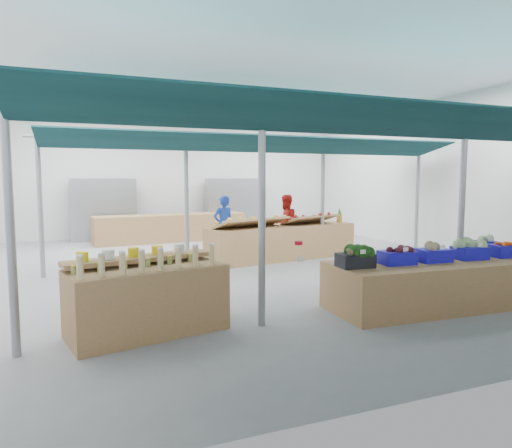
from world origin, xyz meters
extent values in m
plane|color=slate|center=(0.00, 0.00, 0.00)|extent=(13.00, 13.00, 0.00)
plane|color=silver|center=(0.00, 0.00, 4.20)|extent=(13.00, 13.00, 0.00)
plane|color=silver|center=(0.00, 6.50, 2.10)|extent=(12.00, 0.00, 12.00)
plane|color=silver|center=(6.00, 0.00, 2.10)|extent=(0.00, 13.00, 13.00)
cylinder|color=gray|center=(-4.00, -4.00, 1.50)|extent=(0.10, 0.10, 3.00)
cylinder|color=gray|center=(-4.00, 0.50, 1.50)|extent=(0.10, 0.10, 3.00)
cylinder|color=gray|center=(-1.00, -4.00, 1.50)|extent=(0.10, 0.10, 3.00)
cylinder|color=gray|center=(-1.00, 0.50, 1.50)|extent=(0.10, 0.10, 3.00)
cylinder|color=gray|center=(2.50, -4.00, 1.50)|extent=(0.10, 0.10, 3.00)
cylinder|color=gray|center=(2.50, 0.50, 1.50)|extent=(0.10, 0.10, 3.00)
cylinder|color=gray|center=(5.50, 0.50, 1.50)|extent=(0.10, 0.10, 3.00)
cylinder|color=gray|center=(0.75, -4.00, 2.85)|extent=(10.00, 0.06, 0.06)
cylinder|color=gray|center=(0.75, 0.50, 2.85)|extent=(10.00, 0.06, 0.06)
cube|color=#0B292F|center=(0.75, -4.65, 2.78)|extent=(9.50, 1.28, 0.30)
cube|color=#0B292F|center=(0.75, -3.35, 2.78)|extent=(9.50, 1.28, 0.30)
cube|color=#0B292F|center=(0.75, -0.15, 2.78)|extent=(9.50, 1.28, 0.30)
cube|color=#0B292F|center=(0.75, 1.15, 2.78)|extent=(9.50, 1.28, 0.30)
cube|color=#B23F33|center=(-2.50, 6.00, 1.00)|extent=(2.00, 0.50, 2.00)
cube|color=#B23F33|center=(2.00, 6.00, 1.00)|extent=(2.00, 0.50, 2.00)
cube|color=#8D5D3D|center=(-2.50, -3.76, 0.44)|extent=(2.10, 1.27, 0.87)
cube|color=#997247|center=(-2.56, -3.49, 0.95)|extent=(2.00, 0.79, 0.06)
cube|color=#8D5D3D|center=(2.03, -4.13, 0.36)|extent=(3.74, 1.39, 0.72)
cube|color=#8D5D3D|center=(1.47, 0.69, 0.42)|extent=(4.05, 1.57, 0.85)
cube|color=#8D5D3D|center=(-0.49, 5.02, 0.44)|extent=(4.90, 1.39, 0.87)
cube|color=#1510B5|center=(3.02, -4.54, 0.28)|extent=(0.55, 0.46, 0.56)
imported|color=#1A3CA9|center=(0.27, 1.79, 0.79)|extent=(0.63, 0.47, 1.58)
imported|color=#A71814|center=(2.07, 1.79, 0.79)|extent=(0.85, 0.71, 1.58)
cube|color=black|center=(0.44, -4.07, 0.82)|extent=(0.53, 0.39, 0.20)
cube|color=white|center=(0.43, -4.28, 0.98)|extent=(0.08, 0.02, 0.06)
cube|color=#1510B5|center=(1.16, -4.10, 0.82)|extent=(0.53, 0.39, 0.20)
cube|color=white|center=(1.14, -4.32, 0.98)|extent=(0.08, 0.02, 0.06)
cube|color=#1510B5|center=(1.83, -4.12, 0.82)|extent=(0.53, 0.39, 0.20)
cube|color=white|center=(1.81, -4.34, 0.98)|extent=(0.08, 0.02, 0.06)
cube|color=#1510B5|center=(2.55, -4.15, 0.82)|extent=(0.53, 0.39, 0.20)
cube|color=white|center=(2.53, -4.37, 0.98)|extent=(0.08, 0.02, 0.06)
cube|color=#1510B5|center=(3.26, -4.19, 0.82)|extent=(0.53, 0.39, 0.20)
sphere|color=brown|center=(0.29, -4.18, 0.96)|extent=(0.09, 0.09, 0.09)
sphere|color=brown|center=(0.24, -4.20, 1.00)|extent=(0.06, 0.06, 0.06)
cylinder|color=red|center=(-0.41, -3.94, 1.10)|extent=(0.12, 0.12, 0.05)
cube|color=white|center=(-0.41, -4.00, 0.88)|extent=(0.10, 0.01, 0.07)
cube|color=#997247|center=(0.56, 0.45, 0.97)|extent=(2.02, 1.26, 0.26)
cube|color=#997247|center=(2.27, 0.73, 0.97)|extent=(1.64, 1.13, 0.26)
cylinder|color=#8C6019|center=(3.25, 0.89, 0.96)|extent=(0.14, 0.14, 0.22)
cone|color=#26661E|center=(3.25, 0.89, 1.15)|extent=(0.12, 0.12, 0.18)
cube|color=#1510B5|center=(3.28, -3.72, 0.82)|extent=(0.57, 0.46, 0.20)
cube|color=white|center=(3.23, -3.94, 0.98)|extent=(0.08, 0.03, 0.06)
camera|label=1|loc=(-3.30, -9.64, 1.99)|focal=32.00mm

